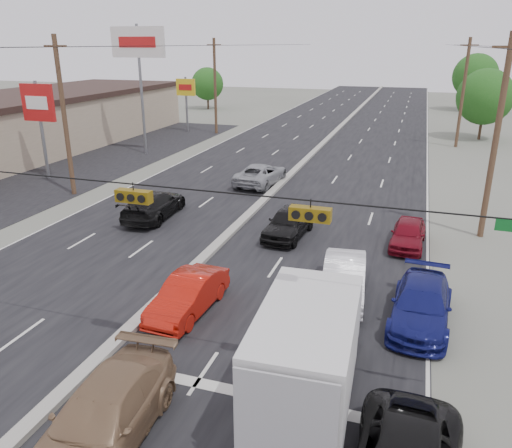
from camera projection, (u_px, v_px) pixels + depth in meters
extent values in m
plane|color=#606356|center=(107.00, 353.00, 16.16)|extent=(200.00, 200.00, 0.00)
cube|color=black|center=(307.00, 160.00, 42.99)|extent=(20.00, 160.00, 0.02)
cube|color=gray|center=(307.00, 159.00, 42.96)|extent=(0.50, 160.00, 0.20)
cube|color=tan|center=(15.00, 127.00, 45.25)|extent=(12.00, 42.00, 4.60)
cube|color=black|center=(103.00, 159.00, 43.44)|extent=(10.00, 42.00, 0.02)
cylinder|color=#422D1E|center=(65.00, 118.00, 31.48)|extent=(0.30, 0.30, 10.00)
cube|color=#422D1E|center=(55.00, 46.00, 30.02)|extent=(1.60, 0.12, 0.12)
cylinder|color=#422D1E|center=(215.00, 87.00, 53.84)|extent=(0.30, 0.30, 10.00)
cube|color=#422D1E|center=(214.00, 45.00, 52.38)|extent=(1.60, 0.12, 0.12)
cylinder|color=#422D1E|center=(496.00, 141.00, 24.26)|extent=(0.30, 0.30, 10.00)
cube|color=#422D1E|center=(511.00, 47.00, 22.79)|extent=(1.60, 0.12, 0.12)
cylinder|color=#422D1E|center=(463.00, 94.00, 46.61)|extent=(0.30, 0.30, 10.00)
cube|color=#422D1E|center=(470.00, 45.00, 45.15)|extent=(1.60, 0.12, 0.12)
cylinder|color=black|center=(86.00, 180.00, 14.18)|extent=(25.00, 0.04, 0.04)
cube|color=#72590C|center=(134.00, 196.00, 13.87)|extent=(1.05, 0.30, 0.35)
cube|color=#72590C|center=(310.00, 214.00, 12.42)|extent=(1.05, 0.30, 0.35)
cylinder|color=slate|center=(42.00, 131.00, 35.98)|extent=(0.24, 0.24, 7.00)
cube|color=#B21414|center=(38.00, 103.00, 35.30)|extent=(2.60, 0.25, 2.60)
cylinder|color=slate|center=(141.00, 91.00, 43.52)|extent=(0.24, 0.24, 11.00)
cube|color=silver|center=(138.00, 42.00, 42.14)|extent=(5.00, 0.25, 2.50)
cylinder|color=slate|center=(187.00, 105.00, 55.54)|extent=(0.24, 0.24, 6.00)
cube|color=gold|center=(186.00, 87.00, 54.89)|extent=(2.20, 0.25, 1.80)
cylinder|color=#382619|center=(208.00, 102.00, 75.82)|extent=(0.28, 0.28, 2.16)
sphere|color=#184D14|center=(207.00, 84.00, 74.91)|extent=(4.80, 4.80, 4.80)
cylinder|color=#382619|center=(480.00, 127.00, 51.64)|extent=(0.28, 0.28, 2.52)
sphere|color=#184D14|center=(485.00, 97.00, 50.59)|extent=(5.60, 5.60, 5.60)
cylinder|color=#382619|center=(472.00, 101.00, 73.65)|extent=(0.28, 0.28, 2.88)
sphere|color=#184D14|center=(475.00, 76.00, 72.45)|extent=(6.40, 6.40, 6.40)
cube|color=black|center=(309.00, 388.00, 13.86)|extent=(2.44, 6.63, 0.23)
cube|color=silver|center=(306.00, 355.00, 12.64)|extent=(2.54, 4.77, 2.62)
cube|color=silver|center=(322.00, 322.00, 15.77)|extent=(2.32, 1.87, 1.68)
cylinder|color=black|center=(290.00, 341.00, 16.06)|extent=(0.32, 0.85, 0.84)
cylinder|color=black|center=(351.00, 351.00, 15.57)|extent=(0.32, 0.85, 0.84)
cylinder|color=black|center=(255.00, 434.00, 12.24)|extent=(0.32, 0.85, 0.84)
imported|color=#826346|center=(103.00, 418.00, 12.27)|extent=(2.50, 5.46, 1.55)
imported|color=#B5160B|center=(188.00, 295.00, 18.39)|extent=(1.73, 4.34, 1.40)
imported|color=black|center=(289.00, 223.00, 25.68)|extent=(2.15, 4.60, 1.52)
imported|color=white|center=(344.00, 279.00, 19.56)|extent=(2.06, 4.73, 1.51)
imported|color=navy|center=(421.00, 305.00, 17.68)|extent=(2.31, 5.05, 1.43)
imported|color=maroon|center=(408.00, 234.00, 24.41)|extent=(1.77, 3.97, 1.33)
imported|color=black|center=(154.00, 205.00, 28.49)|extent=(2.52, 5.46, 1.54)
imported|color=#919498|center=(261.00, 174.00, 35.20)|extent=(2.92, 5.54, 1.48)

